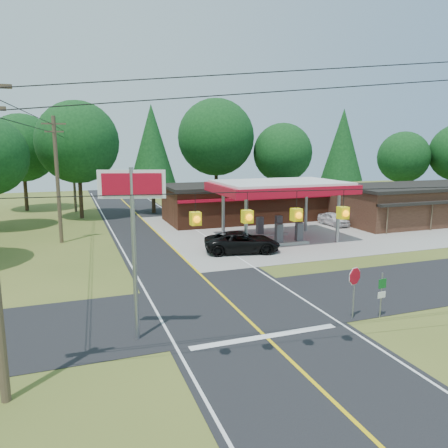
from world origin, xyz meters
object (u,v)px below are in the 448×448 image
object	(u,v)px
gas_canopy	(280,189)
big_stop_sign	(133,213)
sedan_car	(334,219)
octagonal_stop_sign	(355,280)
suv_car	(242,242)

from	to	relation	value
gas_canopy	big_stop_sign	bearing A→B (deg)	-133.01
sedan_car	big_stop_sign	size ratio (longest dim) A/B	0.54
gas_canopy	sedan_car	world-z (taller)	gas_canopy
big_stop_sign	sedan_car	bearing A→B (deg)	40.83
gas_canopy	octagonal_stop_sign	world-z (taller)	gas_canopy
sedan_car	gas_canopy	bearing A→B (deg)	-156.40
suv_car	big_stop_sign	size ratio (longest dim) A/B	0.79
big_stop_sign	octagonal_stop_sign	world-z (taller)	big_stop_sign
gas_canopy	octagonal_stop_sign	distance (m)	17.04
big_stop_sign	octagonal_stop_sign	size ratio (longest dim) A/B	2.83
gas_canopy	suv_car	bearing A→B (deg)	-146.31
gas_canopy	sedan_car	size ratio (longest dim) A/B	2.83
gas_canopy	suv_car	size ratio (longest dim) A/B	1.92
sedan_car	octagonal_stop_sign	size ratio (longest dim) A/B	1.52
gas_canopy	sedan_car	bearing A→B (deg)	26.57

